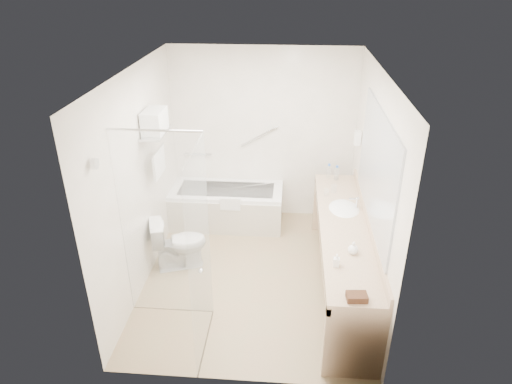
# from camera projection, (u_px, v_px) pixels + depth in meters

# --- Properties ---
(floor) EXTENTS (3.20, 3.20, 0.00)m
(floor) POSITION_uv_depth(u_px,v_px,m) (254.00, 275.00, 5.65)
(floor) COLOR #98835E
(floor) RESTS_ON ground
(ceiling) EXTENTS (2.60, 3.20, 0.10)m
(ceiling) POSITION_uv_depth(u_px,v_px,m) (254.00, 71.00, 4.52)
(ceiling) COLOR white
(ceiling) RESTS_ON wall_back
(wall_back) EXTENTS (2.60, 0.10, 2.50)m
(wall_back) POSITION_uv_depth(u_px,v_px,m) (263.00, 135.00, 6.51)
(wall_back) COLOR white
(wall_back) RESTS_ON ground
(wall_front) EXTENTS (2.60, 0.10, 2.50)m
(wall_front) POSITION_uv_depth(u_px,v_px,m) (238.00, 271.00, 3.66)
(wall_front) COLOR white
(wall_front) RESTS_ON ground
(wall_left) EXTENTS (0.10, 3.20, 2.50)m
(wall_left) POSITION_uv_depth(u_px,v_px,m) (140.00, 180.00, 5.18)
(wall_left) COLOR white
(wall_left) RESTS_ON ground
(wall_right) EXTENTS (0.10, 3.20, 2.50)m
(wall_right) POSITION_uv_depth(u_px,v_px,m) (372.00, 188.00, 5.00)
(wall_right) COLOR white
(wall_right) RESTS_ON ground
(bathtub) EXTENTS (1.60, 0.73, 0.59)m
(bathtub) POSITION_uv_depth(u_px,v_px,m) (227.00, 206.00, 6.66)
(bathtub) COLOR white
(bathtub) RESTS_ON floor
(grab_bar_short) EXTENTS (0.40, 0.03, 0.03)m
(grab_bar_short) POSITION_uv_depth(u_px,v_px,m) (198.00, 154.00, 6.68)
(grab_bar_short) COLOR silver
(grab_bar_short) RESTS_ON wall_back
(grab_bar_long) EXTENTS (0.53, 0.03, 0.33)m
(grab_bar_long) POSITION_uv_depth(u_px,v_px,m) (259.00, 136.00, 6.48)
(grab_bar_long) COLOR silver
(grab_bar_long) RESTS_ON wall_back
(shower_enclosure) EXTENTS (0.96, 0.91, 2.11)m
(shower_enclosure) POSITION_uv_depth(u_px,v_px,m) (181.00, 241.00, 4.39)
(shower_enclosure) COLOR silver
(shower_enclosure) RESTS_ON floor
(towel_shelf) EXTENTS (0.24, 0.55, 0.81)m
(towel_shelf) POSITION_uv_depth(u_px,v_px,m) (155.00, 128.00, 5.25)
(towel_shelf) COLOR silver
(towel_shelf) RESTS_ON wall_left
(vanity_counter) EXTENTS (0.55, 2.70, 0.95)m
(vanity_counter) POSITION_uv_depth(u_px,v_px,m) (343.00, 241.00, 5.16)
(vanity_counter) COLOR #CAAE87
(vanity_counter) RESTS_ON floor
(sink) EXTENTS (0.40, 0.52, 0.14)m
(sink) POSITION_uv_depth(u_px,v_px,m) (344.00, 210.00, 5.43)
(sink) COLOR white
(sink) RESTS_ON vanity_counter
(faucet) EXTENTS (0.03, 0.03, 0.14)m
(faucet) POSITION_uv_depth(u_px,v_px,m) (357.00, 203.00, 5.37)
(faucet) COLOR silver
(faucet) RESTS_ON vanity_counter
(mirror) EXTENTS (0.02, 2.00, 1.20)m
(mirror) POSITION_uv_depth(u_px,v_px,m) (376.00, 169.00, 4.73)
(mirror) COLOR #A8ADB4
(mirror) RESTS_ON wall_right
(hairdryer_unit) EXTENTS (0.08, 0.10, 0.18)m
(hairdryer_unit) POSITION_uv_depth(u_px,v_px,m) (358.00, 138.00, 5.84)
(hairdryer_unit) COLOR white
(hairdryer_unit) RESTS_ON wall_right
(toilet) EXTENTS (0.77, 0.58, 0.67)m
(toilet) POSITION_uv_depth(u_px,v_px,m) (179.00, 243.00, 5.68)
(toilet) COLOR white
(toilet) RESTS_ON floor
(amenity_basket) EXTENTS (0.19, 0.13, 0.06)m
(amenity_basket) POSITION_uv_depth(u_px,v_px,m) (357.00, 297.00, 3.94)
(amenity_basket) COLOR #4A2D1A
(amenity_basket) RESTS_ON vanity_counter
(soap_bottle_a) EXTENTS (0.07, 0.14, 0.06)m
(soap_bottle_a) POSITION_uv_depth(u_px,v_px,m) (336.00, 263.00, 4.38)
(soap_bottle_a) COLOR white
(soap_bottle_a) RESTS_ON vanity_counter
(soap_bottle_b) EXTENTS (0.15, 0.16, 0.10)m
(soap_bottle_b) POSITION_uv_depth(u_px,v_px,m) (353.00, 249.00, 4.56)
(soap_bottle_b) COLOR white
(soap_bottle_b) RESTS_ON vanity_counter
(water_bottle_left) EXTENTS (0.06, 0.06, 0.20)m
(water_bottle_left) POSITION_uv_depth(u_px,v_px,m) (337.00, 173.00, 6.09)
(water_bottle_left) COLOR silver
(water_bottle_left) RESTS_ON vanity_counter
(water_bottle_mid) EXTENTS (0.06, 0.06, 0.20)m
(water_bottle_mid) POSITION_uv_depth(u_px,v_px,m) (329.00, 171.00, 6.14)
(water_bottle_mid) COLOR silver
(water_bottle_mid) RESTS_ON vanity_counter
(water_bottle_right) EXTENTS (0.06, 0.06, 0.21)m
(water_bottle_right) POSITION_uv_depth(u_px,v_px,m) (336.00, 173.00, 6.08)
(water_bottle_right) COLOR silver
(water_bottle_right) RESTS_ON vanity_counter
(drinking_glass_near) EXTENTS (0.09, 0.09, 0.10)m
(drinking_glass_near) POSITION_uv_depth(u_px,v_px,m) (334.00, 188.00, 5.78)
(drinking_glass_near) COLOR silver
(drinking_glass_near) RESTS_ON vanity_counter
(drinking_glass_far) EXTENTS (0.07, 0.07, 0.08)m
(drinking_glass_far) POSITION_uv_depth(u_px,v_px,m) (326.00, 192.00, 5.70)
(drinking_glass_far) COLOR silver
(drinking_glass_far) RESTS_ON vanity_counter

